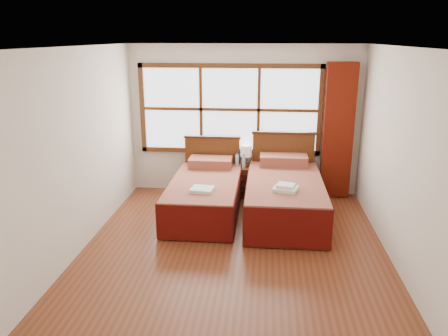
# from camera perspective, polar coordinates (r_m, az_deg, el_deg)

# --- Properties ---
(floor) EXTENTS (4.50, 4.50, 0.00)m
(floor) POSITION_cam_1_polar(r_m,az_deg,el_deg) (5.95, 1.33, -10.33)
(floor) COLOR brown
(floor) RESTS_ON ground
(ceiling) EXTENTS (4.50, 4.50, 0.00)m
(ceiling) POSITION_cam_1_polar(r_m,az_deg,el_deg) (5.29, 1.53, 15.59)
(ceiling) COLOR white
(ceiling) RESTS_ON wall_back
(wall_back) EXTENTS (4.00, 0.00, 4.00)m
(wall_back) POSITION_cam_1_polar(r_m,az_deg,el_deg) (7.67, 2.64, 6.19)
(wall_back) COLOR silver
(wall_back) RESTS_ON floor
(wall_left) EXTENTS (0.00, 4.50, 4.50)m
(wall_left) POSITION_cam_1_polar(r_m,az_deg,el_deg) (5.96, -18.15, 2.25)
(wall_left) COLOR silver
(wall_left) RESTS_ON floor
(wall_right) EXTENTS (0.00, 4.50, 4.50)m
(wall_right) POSITION_cam_1_polar(r_m,az_deg,el_deg) (5.70, 21.90, 1.23)
(wall_right) COLOR silver
(wall_right) RESTS_ON floor
(window) EXTENTS (3.16, 0.06, 1.56)m
(window) POSITION_cam_1_polar(r_m,az_deg,el_deg) (7.61, 0.75, 7.66)
(window) COLOR white
(window) RESTS_ON wall_back
(curtain) EXTENTS (0.50, 0.16, 2.30)m
(curtain) POSITION_cam_1_polar(r_m,az_deg,el_deg) (7.65, 14.67, 4.63)
(curtain) COLOR maroon
(curtain) RESTS_ON wall_back
(bed_left) EXTENTS (1.07, 2.09, 1.04)m
(bed_left) POSITION_cam_1_polar(r_m,az_deg,el_deg) (6.97, -2.45, -3.31)
(bed_left) COLOR #3B1B0C
(bed_left) RESTS_ON floor
(bed_right) EXTENTS (1.17, 2.27, 1.14)m
(bed_right) POSITION_cam_1_polar(r_m,az_deg,el_deg) (6.90, 7.86, -3.39)
(bed_right) COLOR #3B1B0C
(bed_right) RESTS_ON floor
(nightstand) EXTENTS (0.40, 0.40, 0.53)m
(nightstand) POSITION_cam_1_polar(r_m,az_deg,el_deg) (7.68, 2.42, -1.76)
(nightstand) COLOR #522B11
(nightstand) RESTS_ON floor
(towels_left) EXTENTS (0.35, 0.31, 0.05)m
(towels_left) POSITION_cam_1_polar(r_m,az_deg,el_deg) (6.36, -2.87, -2.81)
(towels_left) COLOR white
(towels_left) RESTS_ON bed_left
(towels_right) EXTENTS (0.39, 0.36, 0.10)m
(towels_right) POSITION_cam_1_polar(r_m,az_deg,el_deg) (6.26, 8.06, -2.58)
(towels_right) COLOR white
(towels_right) RESTS_ON bed_right
(lamp) EXTENTS (0.19, 0.19, 0.37)m
(lamp) POSITION_cam_1_polar(r_m,az_deg,el_deg) (7.58, 2.90, 2.15)
(lamp) COLOR #B7823A
(lamp) RESTS_ON nightstand
(bottle_near) EXTENTS (0.06, 0.06, 0.24)m
(bottle_near) POSITION_cam_1_polar(r_m,az_deg,el_deg) (7.58, 1.72, 0.95)
(bottle_near) COLOR silver
(bottle_near) RESTS_ON nightstand
(bottle_far) EXTENTS (0.06, 0.06, 0.24)m
(bottle_far) POSITION_cam_1_polar(r_m,az_deg,el_deg) (7.54, 2.59, 0.87)
(bottle_far) COLOR silver
(bottle_far) RESTS_ON nightstand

